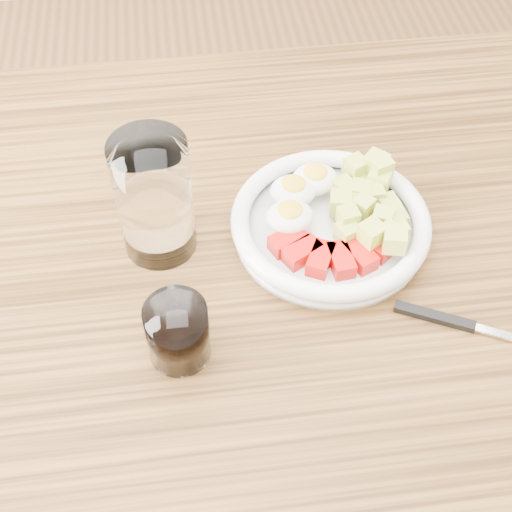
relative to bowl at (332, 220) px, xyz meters
The scene contains 5 objects.
dining_table 0.16m from the bowl, 145.63° to the right, with size 1.50×0.90×0.77m.
bowl is the anchor object (origin of this frame).
fork 0.19m from the bowl, 53.61° to the right, with size 0.17×0.10×0.01m.
water_glass 0.21m from the bowl, behind, with size 0.09×0.09×0.16m, color white.
coffee_glass 0.24m from the bowl, 142.58° to the right, with size 0.07×0.07×0.08m.
Camera 1 is at (-0.08, -0.50, 1.43)m, focal length 50.00 mm.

